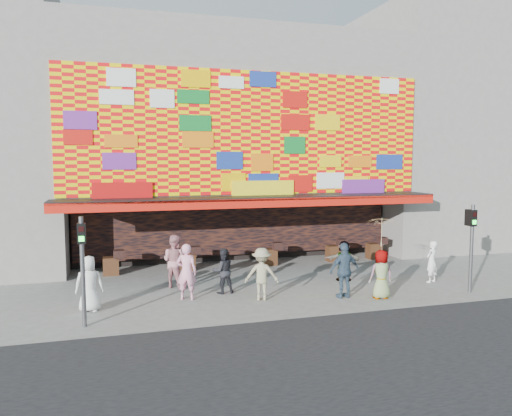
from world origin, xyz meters
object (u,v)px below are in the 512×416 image
at_px(signal_left, 82,259).
at_px(signal_right, 472,238).
at_px(ped_c, 223,271).
at_px(ped_g, 381,274).
at_px(ped_b, 187,272).
at_px(ped_h, 432,262).
at_px(parasol, 382,232).
at_px(ped_e, 345,270).
at_px(ped_a, 89,284).
at_px(ped_i, 175,261).
at_px(ped_f, 344,260).
at_px(ped_d, 262,274).

bearing_deg(signal_left, signal_right, 0.00).
height_order(ped_c, ped_g, ped_g).
xyz_separation_m(signal_right, ped_c, (-8.07, 2.27, -1.09)).
relative_size(signal_right, ped_b, 1.64).
relative_size(ped_h, parasol, 0.80).
bearing_deg(signal_right, ped_e, 172.02).
height_order(ped_a, ped_g, ped_a).
relative_size(ped_b, ped_h, 1.19).
distance_m(signal_right, ped_e, 4.52).
xyz_separation_m(signal_right, ped_i, (-9.53, 3.52, -0.92)).
bearing_deg(ped_f, signal_left, 38.96).
relative_size(signal_right, ped_e, 1.65).
bearing_deg(ped_d, ped_e, -173.76).
xyz_separation_m(ped_c, ped_d, (1.02, -1.13, 0.08)).
bearing_deg(ped_e, ped_b, -20.08).
bearing_deg(ped_a, parasol, 171.52).
distance_m(ped_c, parasol, 5.40).
distance_m(ped_g, parasol, 1.38).
bearing_deg(ped_b, ped_f, -150.95).
height_order(ped_e, ped_f, ped_e).
distance_m(ped_g, ped_i, 7.08).
bearing_deg(ped_g, parasol, 157.04).
height_order(ped_e, ped_i, ped_i).
height_order(ped_b, ped_d, ped_b).
xyz_separation_m(ped_c, ped_h, (7.69, -0.66, -0.00)).
height_order(ped_c, ped_i, ped_i).
relative_size(ped_b, ped_e, 1.00).
xyz_separation_m(ped_d, parasol, (3.76, -0.94, 1.33)).
bearing_deg(ped_g, signal_right, -179.90).
bearing_deg(ped_h, ped_c, -28.43).
distance_m(ped_a, ped_c, 4.33).
bearing_deg(signal_right, parasol, 176.49).
bearing_deg(ped_a, signal_right, 172.62).
distance_m(ped_f, ped_g, 2.53).
height_order(ped_b, ped_g, ped_b).
distance_m(ped_g, ped_h, 3.22).
bearing_deg(ped_g, ped_b, -11.62).
height_order(ped_f, ped_h, ped_h).
relative_size(ped_f, ped_g, 0.95).
distance_m(ped_a, parasol, 9.21).
xyz_separation_m(signal_left, ped_d, (5.36, 1.14, -1.02)).
bearing_deg(ped_i, ped_a, 79.00).
height_order(signal_right, ped_h, signal_right).
distance_m(ped_d, ped_e, 2.71).
distance_m(ped_d, ped_g, 3.88).
xyz_separation_m(ped_e, parasol, (1.10, -0.41, 1.27)).
bearing_deg(signal_right, ped_i, 159.72).
bearing_deg(ped_f, ped_i, 14.83).
relative_size(ped_b, ped_g, 1.14).
distance_m(ped_c, ped_e, 4.04).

